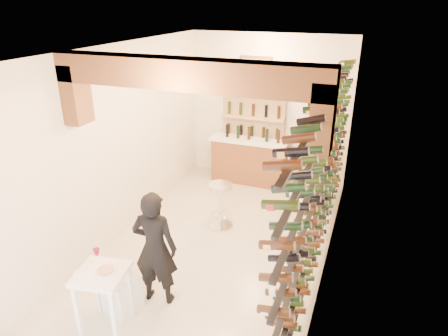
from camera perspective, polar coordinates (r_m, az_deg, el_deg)
name	(u,v)px	position (r m, az deg, el deg)	size (l,w,h in m)	color
ground	(218,245)	(6.82, -0.91, -11.03)	(6.00, 6.00, 0.00)	beige
room_shell	(210,121)	(5.63, -2.05, 6.81)	(3.52, 6.02, 3.21)	#EFE4CF
wine_rack	(318,175)	(5.74, 13.33, -0.96)	(0.32, 5.70, 2.56)	black
back_counter	(249,159)	(8.88, 3.59, 1.29)	(1.70, 0.62, 1.29)	brown
back_shelving	(253,129)	(8.88, 4.17, 5.64)	(1.40, 0.31, 2.73)	tan
tasting_table	(102,282)	(5.20, -17.04, -15.35)	(0.66, 0.66, 1.01)	white
white_stool	(122,294)	(5.66, -14.42, -17.10)	(0.39, 0.39, 0.49)	white
person	(155,248)	(5.39, -9.85, -11.28)	(0.60, 0.39, 1.64)	black
chrome_barstool	(220,202)	(7.09, -0.52, -4.96)	(0.44, 0.44, 0.85)	silver
crate_lower	(304,198)	(8.15, 11.44, -4.28)	(0.47, 0.33, 0.28)	tan
crate_upper	(306,186)	(8.03, 11.60, -2.50)	(0.48, 0.33, 0.28)	tan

